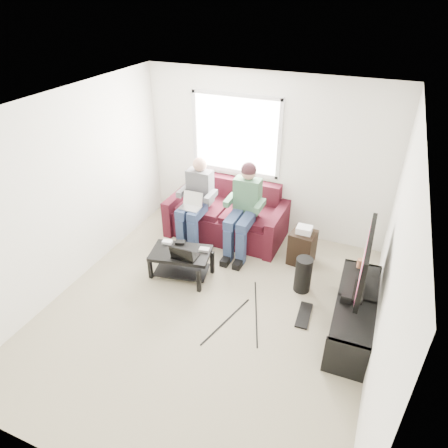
# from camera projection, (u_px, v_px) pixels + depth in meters

# --- Properties ---
(floor) EXTENTS (4.50, 4.50, 0.00)m
(floor) POSITION_uv_depth(u_px,v_px,m) (208.00, 310.00, 5.22)
(floor) COLOR tan
(floor) RESTS_ON ground
(ceiling) EXTENTS (4.50, 4.50, 0.00)m
(ceiling) POSITION_uv_depth(u_px,v_px,m) (202.00, 111.00, 3.87)
(ceiling) COLOR white
(ceiling) RESTS_ON wall_back
(wall_back) EXTENTS (4.50, 0.00, 4.50)m
(wall_back) POSITION_uv_depth(u_px,v_px,m) (265.00, 157.00, 6.32)
(wall_back) COLOR white
(wall_back) RESTS_ON floor
(wall_front) EXTENTS (4.50, 0.00, 4.50)m
(wall_front) POSITION_uv_depth(u_px,v_px,m) (69.00, 381.00, 2.77)
(wall_front) COLOR white
(wall_front) RESTS_ON floor
(wall_left) EXTENTS (0.00, 4.50, 4.50)m
(wall_left) POSITION_uv_depth(u_px,v_px,m) (67.00, 194.00, 5.20)
(wall_left) COLOR white
(wall_left) RESTS_ON floor
(wall_right) EXTENTS (0.00, 4.50, 4.50)m
(wall_right) POSITION_uv_depth(u_px,v_px,m) (391.00, 266.00, 3.89)
(wall_right) COLOR white
(wall_right) RESTS_ON floor
(window) EXTENTS (1.48, 0.04, 1.28)m
(window) POSITION_uv_depth(u_px,v_px,m) (236.00, 135.00, 6.31)
(window) COLOR white
(window) RESTS_ON wall_back
(sofa) EXTENTS (1.91, 0.96, 0.89)m
(sofa) POSITION_uv_depth(u_px,v_px,m) (228.00, 217.00, 6.64)
(sofa) COLOR #3F0F1D
(sofa) RESTS_ON floor
(person_left) EXTENTS (0.40, 0.70, 1.37)m
(person_left) POSITION_uv_depth(u_px,v_px,m) (196.00, 198.00, 6.28)
(person_left) COLOR navy
(person_left) RESTS_ON sofa
(person_right) EXTENTS (0.40, 0.71, 1.42)m
(person_right) POSITION_uv_depth(u_px,v_px,m) (244.00, 204.00, 6.00)
(person_right) COLOR navy
(person_right) RESTS_ON sofa
(laptop_silver) EXTENTS (0.35, 0.27, 0.24)m
(laptop_silver) POSITION_uv_depth(u_px,v_px,m) (191.00, 204.00, 6.14)
(laptop_silver) COLOR silver
(laptop_silver) RESTS_ON person_left
(coffee_table) EXTENTS (0.92, 0.67, 0.42)m
(coffee_table) POSITION_uv_depth(u_px,v_px,m) (181.00, 258.00, 5.68)
(coffee_table) COLOR black
(coffee_table) RESTS_ON floor
(laptop_black) EXTENTS (0.38, 0.30, 0.24)m
(laptop_black) POSITION_uv_depth(u_px,v_px,m) (185.00, 250.00, 5.46)
(laptop_black) COLOR black
(laptop_black) RESTS_ON coffee_table
(controller_a) EXTENTS (0.15, 0.11, 0.04)m
(controller_a) POSITION_uv_depth(u_px,v_px,m) (167.00, 242.00, 5.80)
(controller_a) COLOR silver
(controller_a) RESTS_ON coffee_table
(controller_b) EXTENTS (0.16, 0.13, 0.04)m
(controller_b) POSITION_uv_depth(u_px,v_px,m) (180.00, 242.00, 5.79)
(controller_b) COLOR black
(controller_b) RESTS_ON coffee_table
(controller_c) EXTENTS (0.15, 0.11, 0.04)m
(controller_c) POSITION_uv_depth(u_px,v_px,m) (204.00, 250.00, 5.63)
(controller_c) COLOR gray
(controller_c) RESTS_ON coffee_table
(tv_stand) EXTENTS (0.49, 1.52, 0.50)m
(tv_stand) POSITION_uv_depth(u_px,v_px,m) (353.00, 316.00, 4.81)
(tv_stand) COLOR black
(tv_stand) RESTS_ON floor
(tv) EXTENTS (0.12, 1.10, 0.81)m
(tv) POSITION_uv_depth(u_px,v_px,m) (365.00, 262.00, 4.51)
(tv) COLOR black
(tv) RESTS_ON tv_stand
(soundbar) EXTENTS (0.12, 0.50, 0.10)m
(soundbar) POSITION_uv_depth(u_px,v_px,m) (349.00, 287.00, 4.76)
(soundbar) COLOR black
(soundbar) RESTS_ON tv_stand
(drink_cup) EXTENTS (0.08, 0.08, 0.12)m
(drink_cup) POSITION_uv_depth(u_px,v_px,m) (360.00, 263.00, 5.15)
(drink_cup) COLOR #B3704D
(drink_cup) RESTS_ON tv_stand
(console_white) EXTENTS (0.30, 0.22, 0.06)m
(console_white) POSITION_uv_depth(u_px,v_px,m) (350.00, 335.00, 4.46)
(console_white) COLOR silver
(console_white) RESTS_ON tv_stand
(console_grey) EXTENTS (0.34, 0.26, 0.08)m
(console_grey) POSITION_uv_depth(u_px,v_px,m) (357.00, 295.00, 5.00)
(console_grey) COLOR gray
(console_grey) RESTS_ON tv_stand
(console_black) EXTENTS (0.38, 0.30, 0.07)m
(console_black) POSITION_uv_depth(u_px,v_px,m) (354.00, 314.00, 4.73)
(console_black) COLOR black
(console_black) RESTS_ON tv_stand
(subwoofer) EXTENTS (0.23, 0.23, 0.52)m
(subwoofer) POSITION_uv_depth(u_px,v_px,m) (303.00, 275.00, 5.43)
(subwoofer) COLOR black
(subwoofer) RESTS_ON floor
(keyboard_floor) EXTENTS (0.18, 0.48, 0.03)m
(keyboard_floor) POSITION_uv_depth(u_px,v_px,m) (304.00, 315.00, 5.12)
(keyboard_floor) COLOR black
(keyboard_floor) RESTS_ON floor
(end_table) EXTENTS (0.35, 0.35, 0.62)m
(end_table) POSITION_uv_depth(u_px,v_px,m) (302.00, 246.00, 5.97)
(end_table) COLOR black
(end_table) RESTS_ON floor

